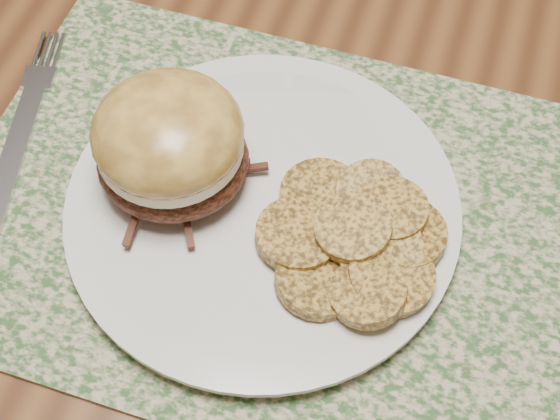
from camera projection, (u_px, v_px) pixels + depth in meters
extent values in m
plane|color=brown|center=(187.00, 288.00, 1.36)|extent=(3.50, 3.50, 0.00)
cube|color=#32532A|center=(270.00, 214.00, 0.56)|extent=(0.45, 0.33, 0.00)
cylinder|color=silver|center=(263.00, 208.00, 0.55)|extent=(0.26, 0.26, 0.02)
ellipsoid|color=black|center=(173.00, 160.00, 0.53)|extent=(0.12, 0.12, 0.04)
cylinder|color=#F0E3C5|center=(170.00, 142.00, 0.52)|extent=(0.12, 0.12, 0.01)
ellipsoid|color=#BD903E|center=(168.00, 132.00, 0.51)|extent=(0.12, 0.12, 0.06)
cylinder|color=#B68A35|center=(321.00, 194.00, 0.54)|extent=(0.07, 0.07, 0.01)
cylinder|color=#B68A35|center=(371.00, 193.00, 0.53)|extent=(0.06, 0.06, 0.02)
cylinder|color=#B68A35|center=(400.00, 234.00, 0.52)|extent=(0.07, 0.07, 0.02)
cylinder|color=#B68A35|center=(297.00, 235.00, 0.52)|extent=(0.08, 0.08, 0.02)
cylinder|color=#B68A35|center=(353.00, 227.00, 0.51)|extent=(0.06, 0.06, 0.02)
cylinder|color=#B68A35|center=(391.00, 275.00, 0.50)|extent=(0.06, 0.06, 0.02)
cylinder|color=#B68A35|center=(318.00, 280.00, 0.50)|extent=(0.08, 0.08, 0.02)
cylinder|color=#B68A35|center=(368.00, 293.00, 0.49)|extent=(0.06, 0.06, 0.02)
cylinder|color=#B68A35|center=(379.00, 248.00, 0.51)|extent=(0.08, 0.08, 0.02)
cylinder|color=#B68A35|center=(392.00, 210.00, 0.52)|extent=(0.07, 0.07, 0.01)
cube|color=#B3B2BA|center=(11.00, 164.00, 0.58)|extent=(0.05, 0.15, 0.00)
cube|color=#B3B2BA|center=(39.00, 78.00, 0.62)|extent=(0.03, 0.03, 0.00)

